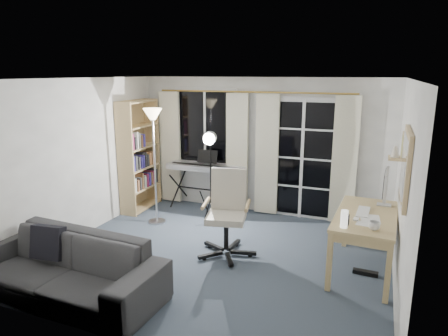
# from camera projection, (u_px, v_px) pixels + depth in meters

# --- Properties ---
(floor) EXTENTS (4.50, 4.00, 0.02)m
(floor) POSITION_uv_depth(u_px,v_px,m) (218.00, 256.00, 5.53)
(floor) COLOR #353E4D
(floor) RESTS_ON ground
(window) EXTENTS (1.20, 0.08, 1.40)m
(window) POSITION_uv_depth(u_px,v_px,m) (206.00, 127.00, 7.34)
(window) COLOR white
(window) RESTS_ON floor
(french_door) EXTENTS (1.32, 0.09, 2.11)m
(french_door) POSITION_uv_depth(u_px,v_px,m) (302.00, 160.00, 6.80)
(french_door) COLOR white
(french_door) RESTS_ON floor
(curtains) EXTENTS (3.60, 0.07, 2.13)m
(curtains) POSITION_uv_depth(u_px,v_px,m) (251.00, 153.00, 7.02)
(curtains) COLOR gold
(curtains) RESTS_ON floor
(bookshelf) EXTENTS (0.35, 0.94, 2.00)m
(bookshelf) POSITION_uv_depth(u_px,v_px,m) (137.00, 159.00, 7.26)
(bookshelf) COLOR tan
(bookshelf) RESTS_ON floor
(torchiere_lamp) EXTENTS (0.37, 0.37, 1.92)m
(torchiere_lamp) POSITION_uv_depth(u_px,v_px,m) (153.00, 132.00, 6.40)
(torchiere_lamp) COLOR #B2B2B7
(torchiere_lamp) RESTS_ON floor
(keyboard_piano) EXTENTS (1.42, 0.69, 1.03)m
(keyboard_piano) POSITION_uv_depth(u_px,v_px,m) (205.00, 168.00, 7.22)
(keyboard_piano) COLOR black
(keyboard_piano) RESTS_ON floor
(studio_light) EXTENTS (0.33, 0.34, 1.60)m
(studio_light) POSITION_uv_depth(u_px,v_px,m) (210.00, 149.00, 6.38)
(studio_light) COLOR black
(studio_light) RESTS_ON floor
(office_chair) EXTENTS (0.82, 0.80, 1.18)m
(office_chair) POSITION_uv_depth(u_px,v_px,m) (228.00, 204.00, 5.53)
(office_chair) COLOR black
(office_chair) RESTS_ON floor
(desk) EXTENTS (0.77, 1.45, 0.76)m
(desk) POSITION_uv_depth(u_px,v_px,m) (366.00, 221.00, 4.98)
(desk) COLOR tan
(desk) RESTS_ON floor
(monitor) EXTENTS (0.19, 0.55, 0.48)m
(monitor) POSITION_uv_depth(u_px,v_px,m) (386.00, 184.00, 5.22)
(monitor) COLOR silver
(monitor) RESTS_ON desk
(desk_clutter) EXTENTS (0.47, 0.86, 0.96)m
(desk_clutter) POSITION_uv_depth(u_px,v_px,m) (358.00, 233.00, 4.81)
(desk_clutter) COLOR white
(desk_clutter) RESTS_ON desk
(mug) EXTENTS (0.13, 0.10, 0.12)m
(mug) POSITION_uv_depth(u_px,v_px,m) (374.00, 225.00, 4.45)
(mug) COLOR silver
(mug) RESTS_ON desk
(wall_mirror) EXTENTS (0.04, 0.94, 0.74)m
(wall_mirror) POSITION_uv_depth(u_px,v_px,m) (406.00, 166.00, 4.05)
(wall_mirror) COLOR tan
(wall_mirror) RESTS_ON floor
(framed_print) EXTENTS (0.03, 0.42, 0.32)m
(framed_print) POSITION_uv_depth(u_px,v_px,m) (403.00, 146.00, 4.85)
(framed_print) COLOR tan
(framed_print) RESTS_ON floor
(wall_shelf) EXTENTS (0.16, 0.30, 0.18)m
(wall_shelf) POSITION_uv_depth(u_px,v_px,m) (395.00, 154.00, 5.37)
(wall_shelf) COLOR tan
(wall_shelf) RESTS_ON floor
(sofa) EXTENTS (2.35, 0.78, 0.91)m
(sofa) POSITION_uv_depth(u_px,v_px,m) (62.00, 258.00, 4.47)
(sofa) COLOR #2D2D2F
(sofa) RESTS_ON floor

